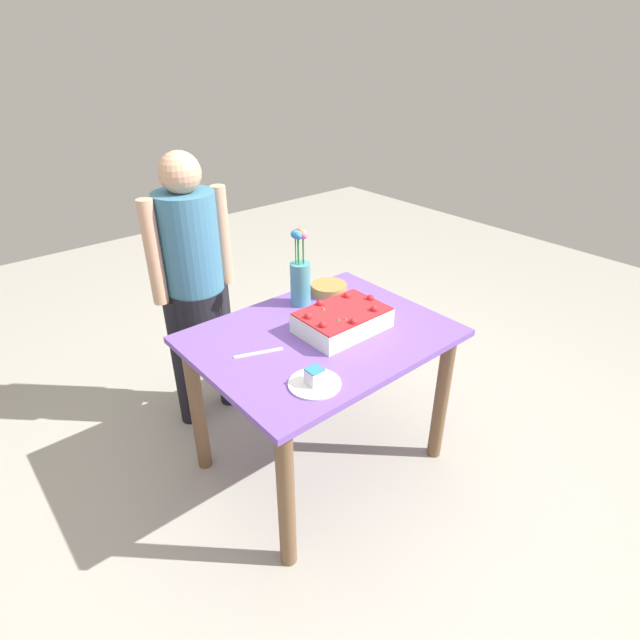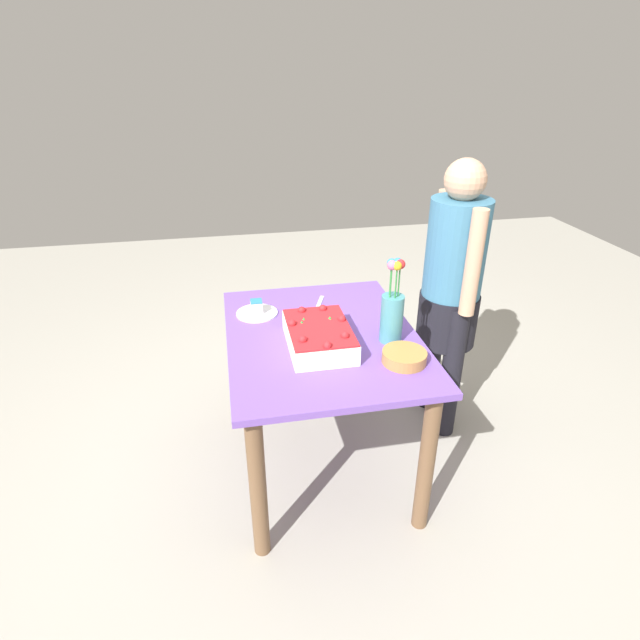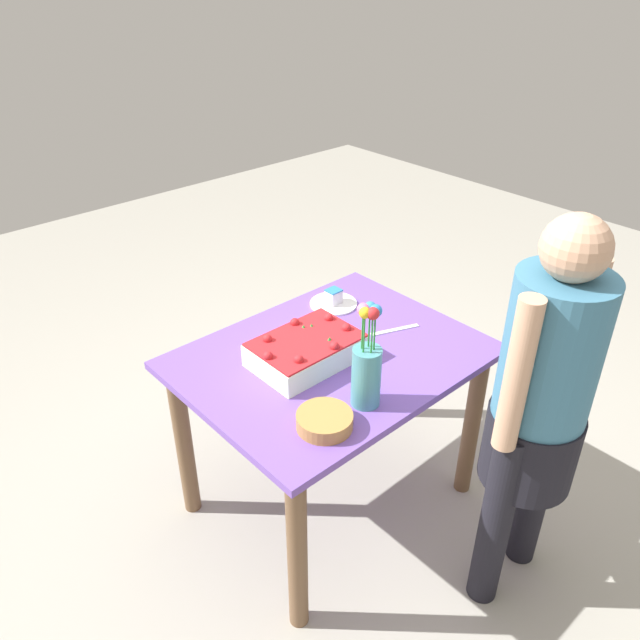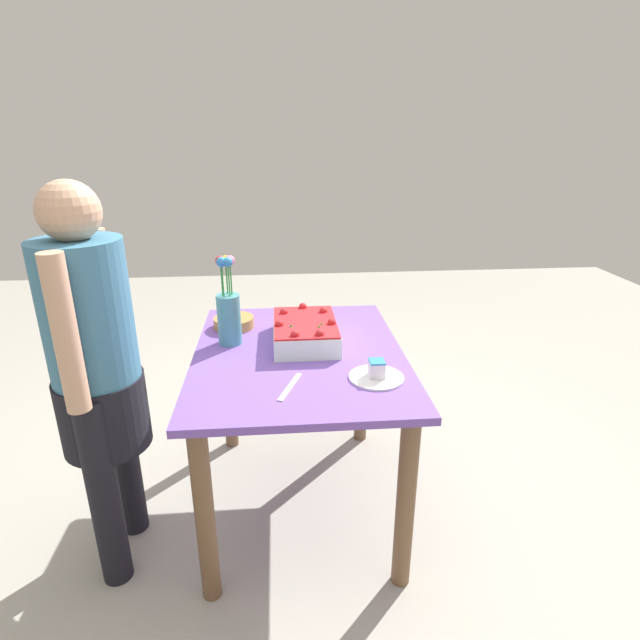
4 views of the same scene
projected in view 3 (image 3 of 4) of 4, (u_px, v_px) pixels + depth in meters
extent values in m
plane|color=#A6A296|center=(330.00, 496.00, 2.78)|extent=(8.00, 8.00, 0.00)
cube|color=#704CAB|center=(331.00, 358.00, 2.39)|extent=(1.12, 0.87, 0.03)
cylinder|color=brown|center=(353.00, 354.00, 3.09)|extent=(0.07, 0.07, 0.74)
cylinder|color=brown|center=(184.00, 443.00, 2.54)|extent=(0.07, 0.07, 0.74)
cylinder|color=brown|center=(472.00, 425.00, 2.64)|extent=(0.07, 0.07, 0.74)
cylinder|color=brown|center=(297.00, 552.00, 2.08)|extent=(0.07, 0.07, 0.74)
cube|color=white|center=(306.00, 351.00, 2.32)|extent=(0.40, 0.27, 0.09)
cube|color=red|center=(306.00, 340.00, 2.30)|extent=(0.39, 0.27, 0.01)
sphere|color=red|center=(268.00, 356.00, 2.19)|extent=(0.04, 0.04, 0.04)
sphere|color=red|center=(299.00, 360.00, 2.17)|extent=(0.04, 0.04, 0.04)
sphere|color=red|center=(334.00, 346.00, 2.24)|extent=(0.04, 0.04, 0.04)
sphere|color=red|center=(346.00, 328.00, 2.35)|extent=(0.04, 0.04, 0.04)
sphere|color=red|center=(329.00, 318.00, 2.41)|extent=(0.04, 0.04, 0.04)
sphere|color=red|center=(295.00, 323.00, 2.39)|extent=(0.04, 0.04, 0.04)
sphere|color=red|center=(267.00, 339.00, 2.29)|extent=(0.04, 0.04, 0.04)
cone|color=#2D8438|center=(330.00, 339.00, 2.29)|extent=(0.02, 0.02, 0.02)
cone|color=#2D8438|center=(312.00, 326.00, 2.37)|extent=(0.02, 0.02, 0.02)
cone|color=#2D8438|center=(329.00, 340.00, 2.29)|extent=(0.02, 0.02, 0.02)
cone|color=#2D8438|center=(304.00, 327.00, 2.36)|extent=(0.02, 0.02, 0.02)
cylinder|color=white|center=(333.00, 304.00, 2.71)|extent=(0.21, 0.21, 0.01)
cube|color=white|center=(334.00, 297.00, 2.69)|extent=(0.06, 0.06, 0.06)
cube|color=teal|center=(334.00, 290.00, 2.67)|extent=(0.06, 0.06, 0.01)
cube|color=silver|center=(395.00, 330.00, 2.53)|extent=(0.20, 0.09, 0.00)
cylinder|color=teal|center=(366.00, 377.00, 2.07)|extent=(0.10, 0.10, 0.22)
cylinder|color=#2D8438|center=(364.00, 333.00, 1.97)|extent=(0.01, 0.01, 0.15)
sphere|color=gold|center=(365.00, 313.00, 1.93)|extent=(0.04, 0.04, 0.04)
cylinder|color=#2D8438|center=(372.00, 333.00, 1.96)|extent=(0.01, 0.01, 0.15)
sphere|color=red|center=(373.00, 314.00, 1.93)|extent=(0.04, 0.04, 0.04)
cylinder|color=#2D8438|center=(375.00, 331.00, 1.98)|extent=(0.01, 0.01, 0.15)
sphere|color=#2C79C3|center=(376.00, 311.00, 1.94)|extent=(0.04, 0.04, 0.04)
cylinder|color=#2D8438|center=(369.00, 327.00, 2.00)|extent=(0.01, 0.01, 0.15)
sphere|color=#3081BB|center=(370.00, 308.00, 1.96)|extent=(0.04, 0.04, 0.04)
cylinder|color=#2D8438|center=(362.00, 329.00, 1.99)|extent=(0.01, 0.01, 0.15)
sphere|color=#D46B98|center=(363.00, 309.00, 1.95)|extent=(0.04, 0.04, 0.04)
cylinder|color=#B27F40|center=(324.00, 421.00, 2.01)|extent=(0.19, 0.19, 0.05)
cylinder|color=black|center=(536.00, 484.00, 2.32)|extent=(0.11, 0.11, 0.78)
cylinder|color=black|center=(496.00, 521.00, 2.17)|extent=(0.11, 0.11, 0.78)
cylinder|color=black|center=(530.00, 445.00, 2.11)|extent=(0.32, 0.31, 0.28)
cylinder|color=teal|center=(551.00, 352.00, 1.91)|extent=(0.30, 0.30, 0.52)
sphere|color=tan|center=(576.00, 248.00, 1.73)|extent=(0.20, 0.20, 0.20)
cylinder|color=tan|center=(582.00, 330.00, 2.02)|extent=(0.08, 0.08, 0.52)
cylinder|color=tan|center=(517.00, 377.00, 1.80)|extent=(0.08, 0.08, 0.52)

